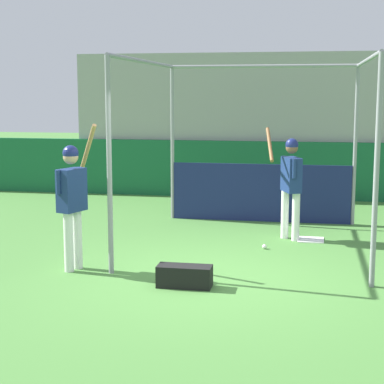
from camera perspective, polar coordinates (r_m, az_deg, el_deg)
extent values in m
plane|color=#477F38|center=(8.68, 1.57, -7.69)|extent=(60.00, 60.00, 0.00)
cube|color=#196038|center=(15.18, 5.56, 1.98)|extent=(24.00, 0.12, 1.35)
cube|color=#9E9E99|center=(17.15, 6.21, 6.18)|extent=(8.70, 4.00, 3.40)
cube|color=maroon|center=(16.26, -6.95, 4.97)|extent=(0.45, 0.40, 0.10)
cube|color=maroon|center=(16.42, -6.78, 5.81)|extent=(0.45, 0.06, 0.40)
cube|color=maroon|center=(16.11, -5.08, 4.96)|extent=(0.45, 0.40, 0.10)
cube|color=maroon|center=(16.27, -4.92, 5.81)|extent=(0.45, 0.06, 0.40)
cube|color=maroon|center=(15.97, -3.17, 4.95)|extent=(0.45, 0.40, 0.10)
cube|color=maroon|center=(16.13, -3.02, 5.81)|extent=(0.45, 0.06, 0.40)
cube|color=maroon|center=(15.85, -1.23, 4.93)|extent=(0.45, 0.40, 0.10)
cube|color=maroon|center=(16.01, -1.10, 5.80)|extent=(0.45, 0.06, 0.40)
cube|color=maroon|center=(15.75, 0.74, 4.91)|extent=(0.45, 0.40, 0.10)
cube|color=maroon|center=(15.91, 0.85, 5.78)|extent=(0.45, 0.06, 0.40)
cube|color=maroon|center=(15.66, 2.73, 4.88)|extent=(0.45, 0.40, 0.10)
cube|color=maroon|center=(15.83, 2.83, 5.75)|extent=(0.45, 0.06, 0.40)
cube|color=maroon|center=(15.60, 4.74, 4.84)|extent=(0.45, 0.40, 0.10)
cube|color=maroon|center=(15.76, 4.82, 5.72)|extent=(0.45, 0.06, 0.40)
cube|color=maroon|center=(15.55, 6.76, 4.80)|extent=(0.45, 0.40, 0.10)
cube|color=maroon|center=(15.72, 6.82, 5.68)|extent=(0.45, 0.06, 0.40)
cube|color=maroon|center=(15.53, 8.80, 4.75)|extent=(0.45, 0.40, 0.10)
cube|color=maroon|center=(15.69, 8.84, 5.63)|extent=(0.45, 0.06, 0.40)
cube|color=maroon|center=(15.52, 10.83, 4.70)|extent=(0.45, 0.40, 0.10)
cube|color=maroon|center=(15.69, 10.85, 5.58)|extent=(0.45, 0.06, 0.40)
cube|color=maroon|center=(15.53, 12.87, 4.64)|extent=(0.45, 0.40, 0.10)
cube|color=maroon|center=(15.70, 12.87, 5.52)|extent=(0.45, 0.06, 0.40)
cube|color=maroon|center=(15.57, 14.90, 4.57)|extent=(0.45, 0.40, 0.10)
cube|color=maroon|center=(15.73, 14.88, 5.45)|extent=(0.45, 0.06, 0.40)
cube|color=maroon|center=(17.00, -6.17, 6.50)|extent=(0.45, 0.40, 0.10)
cube|color=maroon|center=(17.17, -6.01, 7.29)|extent=(0.45, 0.06, 0.40)
cube|color=maroon|center=(16.86, -4.36, 6.50)|extent=(0.45, 0.40, 0.10)
cube|color=maroon|center=(17.02, -4.22, 7.30)|extent=(0.45, 0.06, 0.40)
cube|color=maroon|center=(16.72, -2.53, 6.50)|extent=(0.45, 0.40, 0.10)
cube|color=maroon|center=(16.89, -2.40, 7.30)|extent=(0.45, 0.06, 0.40)
cube|color=maroon|center=(16.61, -0.67, 6.49)|extent=(0.45, 0.40, 0.10)
cube|color=maroon|center=(16.78, -0.55, 7.30)|extent=(0.45, 0.06, 0.40)
cube|color=maroon|center=(16.51, 1.22, 6.48)|extent=(0.45, 0.40, 0.10)
cube|color=maroon|center=(16.68, 1.32, 7.29)|extent=(0.45, 0.06, 0.40)
cube|color=maroon|center=(16.43, 3.12, 6.46)|extent=(0.45, 0.40, 0.10)
cube|color=maroon|center=(16.60, 3.21, 7.27)|extent=(0.45, 0.06, 0.40)
cube|color=maroon|center=(16.37, 5.04, 6.43)|extent=(0.45, 0.40, 0.10)
cube|color=maroon|center=(16.54, 5.11, 7.25)|extent=(0.45, 0.06, 0.40)
cube|color=maroon|center=(16.33, 6.98, 6.39)|extent=(0.45, 0.40, 0.10)
cube|color=maroon|center=(16.50, 7.03, 7.21)|extent=(0.45, 0.06, 0.40)
cube|color=maroon|center=(16.30, 8.92, 6.35)|extent=(0.45, 0.40, 0.10)
cube|color=maroon|center=(16.47, 8.95, 7.17)|extent=(0.45, 0.06, 0.40)
cube|color=maroon|center=(16.30, 10.86, 6.29)|extent=(0.45, 0.40, 0.10)
cube|color=maroon|center=(16.47, 10.88, 7.12)|extent=(0.45, 0.06, 0.40)
cube|color=maroon|center=(16.31, 12.80, 6.23)|extent=(0.45, 0.40, 0.10)
cube|color=maroon|center=(16.48, 12.81, 7.06)|extent=(0.45, 0.06, 0.40)
cube|color=maroon|center=(16.34, 14.74, 6.17)|extent=(0.45, 0.40, 0.10)
cube|color=maroon|center=(16.51, 14.73, 6.99)|extent=(0.45, 0.06, 0.40)
cube|color=maroon|center=(16.39, 16.67, 6.10)|extent=(0.45, 0.40, 0.10)
cube|color=maroon|center=(16.56, 16.64, 6.92)|extent=(0.45, 0.06, 0.40)
cube|color=maroon|center=(17.76, -5.45, 7.89)|extent=(0.45, 0.40, 0.10)
cube|color=maroon|center=(17.93, -5.30, 8.64)|extent=(0.45, 0.06, 0.40)
cube|color=maroon|center=(17.62, -3.71, 7.91)|extent=(0.45, 0.40, 0.10)
cube|color=maroon|center=(17.79, -3.57, 8.66)|extent=(0.45, 0.06, 0.40)
cube|color=maroon|center=(17.49, -1.95, 7.92)|extent=(0.45, 0.40, 0.10)
cube|color=maroon|center=(17.67, -1.82, 8.67)|extent=(0.45, 0.06, 0.40)
cube|color=maroon|center=(17.38, -0.16, 7.91)|extent=(0.45, 0.40, 0.10)
cube|color=maroon|center=(17.56, -0.05, 8.67)|extent=(0.45, 0.06, 0.40)
cube|color=maroon|center=(17.29, 1.65, 7.91)|extent=(0.45, 0.40, 0.10)
cube|color=maroon|center=(17.47, 1.75, 8.67)|extent=(0.45, 0.06, 0.40)
cube|color=maroon|center=(17.21, 3.48, 7.89)|extent=(0.45, 0.40, 0.10)
cube|color=maroon|center=(17.39, 3.56, 8.66)|extent=(0.45, 0.06, 0.40)
cube|color=maroon|center=(17.16, 5.32, 7.87)|extent=(0.45, 0.40, 0.10)
cube|color=maroon|center=(17.33, 5.38, 8.63)|extent=(0.45, 0.06, 0.40)
cube|color=maroon|center=(17.11, 7.17, 7.83)|extent=(0.45, 0.40, 0.10)
cube|color=maroon|center=(17.29, 7.22, 8.60)|extent=(0.45, 0.06, 0.40)
cube|color=maroon|center=(17.09, 9.03, 7.79)|extent=(0.45, 0.40, 0.10)
cube|color=maroon|center=(17.27, 9.06, 8.56)|extent=(0.45, 0.06, 0.40)
cube|color=maroon|center=(17.09, 10.89, 7.74)|extent=(0.45, 0.40, 0.10)
cube|color=maroon|center=(17.26, 10.91, 8.52)|extent=(0.45, 0.06, 0.40)
cube|color=maroon|center=(17.10, 12.75, 7.69)|extent=(0.45, 0.40, 0.10)
cube|color=maroon|center=(17.27, 12.75, 8.46)|extent=(0.45, 0.06, 0.40)
cube|color=maroon|center=(17.13, 14.60, 7.62)|extent=(0.45, 0.40, 0.10)
cube|color=maroon|center=(17.30, 14.59, 8.39)|extent=(0.45, 0.06, 0.40)
cube|color=maroon|center=(17.17, 16.45, 7.55)|extent=(0.45, 0.40, 0.10)
cube|color=maroon|center=(17.35, 16.42, 8.32)|extent=(0.45, 0.06, 0.40)
cube|color=maroon|center=(18.53, -4.78, 9.18)|extent=(0.45, 0.40, 0.10)
cube|color=maroon|center=(18.71, -4.64, 9.88)|extent=(0.45, 0.06, 0.40)
cube|color=maroon|center=(18.39, -3.11, 9.20)|extent=(0.45, 0.40, 0.10)
cube|color=maroon|center=(18.57, -2.98, 9.90)|extent=(0.45, 0.06, 0.40)
cube|color=maroon|center=(18.27, -1.41, 9.21)|extent=(0.45, 0.40, 0.10)
cube|color=maroon|center=(18.45, -1.29, 9.92)|extent=(0.45, 0.06, 0.40)
cube|color=maroon|center=(18.17, 0.31, 9.21)|extent=(0.45, 0.40, 0.10)
cube|color=maroon|center=(18.35, 0.41, 9.93)|extent=(0.45, 0.06, 0.40)
cube|color=maroon|center=(18.08, 2.05, 9.21)|extent=(0.45, 0.40, 0.10)
cube|color=maroon|center=(18.26, 2.14, 9.93)|extent=(0.45, 0.06, 0.40)
cube|color=maroon|center=(18.01, 3.81, 9.20)|extent=(0.45, 0.40, 0.10)
cube|color=maroon|center=(18.19, 3.88, 9.92)|extent=(0.45, 0.06, 0.40)
cube|color=maroon|center=(17.95, 5.57, 9.18)|extent=(0.45, 0.40, 0.10)
cube|color=maroon|center=(18.13, 5.63, 9.90)|extent=(0.45, 0.06, 0.40)
cube|color=maroon|center=(17.91, 7.35, 9.15)|extent=(0.45, 0.40, 0.10)
cube|color=maroon|center=(18.09, 7.39, 9.87)|extent=(0.45, 0.06, 0.40)
cube|color=maroon|center=(17.89, 9.13, 9.11)|extent=(0.45, 0.40, 0.10)
cube|color=maroon|center=(18.07, 9.16, 9.84)|extent=(0.45, 0.06, 0.40)
cube|color=maroon|center=(17.88, 10.91, 9.06)|extent=(0.45, 0.40, 0.10)
cube|color=maroon|center=(18.07, 10.93, 9.79)|extent=(0.45, 0.06, 0.40)
cube|color=maroon|center=(17.90, 12.69, 9.01)|extent=(0.45, 0.40, 0.10)
cube|color=maroon|center=(18.08, 12.70, 9.73)|extent=(0.45, 0.06, 0.40)
cube|color=maroon|center=(17.92, 14.47, 8.95)|extent=(0.45, 0.40, 0.10)
cube|color=maroon|center=(18.11, 14.46, 9.67)|extent=(0.45, 0.06, 0.40)
cube|color=maroon|center=(17.97, 16.24, 8.87)|extent=(0.45, 0.40, 0.10)
cube|color=maroon|center=(18.15, 16.22, 9.60)|extent=(0.45, 0.06, 0.40)
cube|color=maroon|center=(19.31, -4.16, 10.35)|extent=(0.45, 0.40, 0.10)
cube|color=maroon|center=(19.49, -4.03, 11.02)|extent=(0.45, 0.06, 0.40)
cube|color=maroon|center=(19.18, -2.55, 10.38)|extent=(0.45, 0.40, 0.10)
cube|color=maroon|center=(19.36, -2.43, 11.04)|extent=(0.45, 0.06, 0.40)
cube|color=maroon|center=(19.06, -0.91, 10.39)|extent=(0.45, 0.40, 0.10)
cube|color=maroon|center=(19.25, -0.80, 11.06)|extent=(0.45, 0.06, 0.40)
cube|color=maroon|center=(18.96, 0.75, 10.40)|extent=(0.45, 0.40, 0.10)
cube|color=maroon|center=(19.15, 0.84, 11.08)|extent=(0.45, 0.06, 0.40)
cube|color=maroon|center=(18.88, 2.42, 10.40)|extent=(0.45, 0.40, 0.10)
cube|color=maroon|center=(19.06, 2.50, 11.08)|extent=(0.45, 0.06, 0.40)
cube|color=maroon|center=(18.81, 4.11, 10.40)|extent=(0.45, 0.40, 0.10)
cube|color=maroon|center=(19.00, 4.18, 11.07)|extent=(0.45, 0.06, 0.40)
cube|color=maroon|center=(18.76, 5.81, 10.38)|extent=(0.45, 0.40, 0.10)
cube|color=maroon|center=(18.94, 5.86, 11.06)|extent=(0.45, 0.06, 0.40)
cube|color=maroon|center=(18.72, 7.51, 10.35)|extent=(0.45, 0.40, 0.10)
cube|color=maroon|center=(18.91, 7.55, 11.03)|extent=(0.45, 0.06, 0.40)
cube|color=maroon|center=(18.70, 9.22, 10.32)|extent=(0.45, 0.40, 0.10)
cube|color=maroon|center=(18.88, 9.25, 11.00)|extent=(0.45, 0.06, 0.40)
cube|color=maroon|center=(18.69, 10.93, 10.27)|extent=(0.45, 0.40, 0.10)
cube|color=maroon|center=(18.88, 10.95, 10.95)|extent=(0.45, 0.06, 0.40)
cube|color=maroon|center=(18.70, 12.65, 10.22)|extent=(0.45, 0.40, 0.10)
cube|color=maroon|center=(18.89, 12.65, 10.90)|extent=(0.45, 0.06, 0.40)
cube|color=maroon|center=(18.73, 14.35, 10.16)|extent=(0.45, 0.40, 0.10)
cube|color=maroon|center=(18.92, 14.34, 10.84)|extent=(0.45, 0.06, 0.40)
cube|color=maroon|center=(18.77, 16.05, 10.08)|extent=(0.45, 0.40, 0.10)
cube|color=maroon|center=(18.96, 16.03, 10.77)|extent=(0.45, 0.06, 0.40)
cylinder|color=gray|center=(8.71, -7.36, 2.25)|extent=(0.07, 0.07, 2.96)
cylinder|color=gray|center=(8.34, 16.08, 1.68)|extent=(0.07, 0.07, 2.96)
cylinder|color=gray|center=(12.59, -1.75, 4.31)|extent=(0.07, 0.07, 2.96)
cylinder|color=gray|center=(12.33, 14.31, 3.95)|extent=(0.07, 0.07, 2.96)
cylinder|color=gray|center=(10.60, -4.14, 11.46)|extent=(0.06, 4.03, 0.06)
cylinder|color=gray|center=(10.30, 15.35, 11.26)|extent=(0.06, 4.03, 0.06)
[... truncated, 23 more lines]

